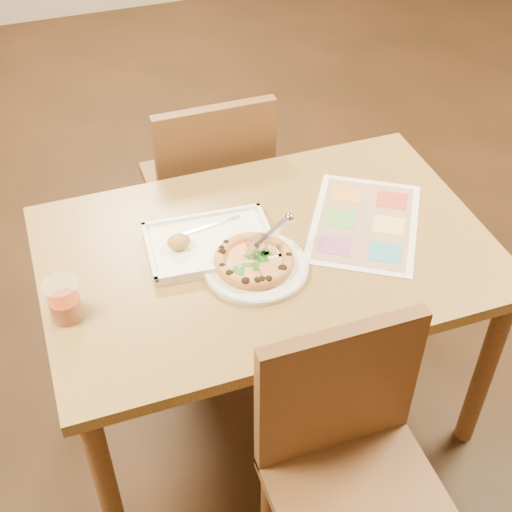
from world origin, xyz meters
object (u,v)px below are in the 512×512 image
object	(u,v)px
plate	(256,267)
glass_tumbler	(64,302)
chair_near	(350,448)
pizza_cutter	(268,237)
dining_table	(267,269)
appetizer_tray	(208,245)
pizza	(254,260)
menu	(365,222)
chair_far	(210,176)

from	to	relation	value
plate	glass_tumbler	distance (m)	0.53
chair_near	pizza_cutter	distance (m)	0.60
dining_table	glass_tumbler	world-z (taller)	glass_tumbler
appetizer_tray	plate	bearing A→B (deg)	-52.22
pizza	glass_tumbler	size ratio (longest dim) A/B	1.97
pizza	appetizer_tray	size ratio (longest dim) A/B	0.59
pizza_cutter	menu	size ratio (longest dim) A/B	0.35
chair_far	glass_tumbler	world-z (taller)	chair_far
plate	menu	bearing A→B (deg)	12.57
plate	appetizer_tray	xyz separation A→B (m)	(-0.10, 0.13, 0.00)
pizza_cutter	appetizer_tray	size ratio (longest dim) A/B	0.40
chair_far	pizza	distance (m)	0.70
glass_tumbler	appetizer_tray	bearing A→B (deg)	17.86
pizza	pizza_cutter	xyz separation A→B (m)	(0.05, 0.02, 0.06)
menu	dining_table	bearing A→B (deg)	-178.30
dining_table	chair_near	bearing A→B (deg)	-90.00
dining_table	glass_tumbler	distance (m)	0.61
plate	pizza_cutter	distance (m)	0.09
chair_far	menu	size ratio (longest dim) A/B	1.08
chair_far	glass_tumbler	xyz separation A→B (m)	(-0.58, -0.68, 0.20)
menu	plate	bearing A→B (deg)	-167.43
chair_far	glass_tumbler	size ratio (longest dim) A/B	4.10
pizza	glass_tumbler	xyz separation A→B (m)	(-0.52, -0.01, 0.02)
dining_table	pizza	size ratio (longest dim) A/B	5.76
plate	pizza	world-z (taller)	pizza
plate	pizza	bearing A→B (deg)	111.07
pizza	appetizer_tray	world-z (taller)	appetizer_tray
appetizer_tray	pizza	bearing A→B (deg)	-51.34
pizza_cutter	glass_tumbler	xyz separation A→B (m)	(-0.57, -0.03, -0.04)
dining_table	glass_tumbler	xyz separation A→B (m)	(-0.58, -0.08, 0.14)
dining_table	plate	world-z (taller)	plate
plate	menu	distance (m)	0.39
appetizer_tray	menu	distance (m)	0.48
dining_table	chair_far	xyz separation A→B (m)	(-0.00, 0.60, -0.07)
appetizer_tray	menu	bearing A→B (deg)	-5.64
pizza	glass_tumbler	bearing A→B (deg)	-178.54
glass_tumbler	menu	distance (m)	0.91
chair_far	menu	xyz separation A→B (m)	(0.32, -0.59, 0.16)
appetizer_tray	chair_near	bearing A→B (deg)	-76.22
chair_far	appetizer_tray	size ratio (longest dim) A/B	1.24
pizza_cutter	appetizer_tray	world-z (taller)	pizza_cutter
plate	pizza_cutter	world-z (taller)	pizza_cutter
pizza_cutter	menu	world-z (taller)	pizza_cutter
pizza	pizza_cutter	distance (m)	0.08
pizza	pizza_cutter	world-z (taller)	pizza_cutter
plate	appetizer_tray	world-z (taller)	appetizer_tray
dining_table	appetizer_tray	distance (m)	0.20
appetizer_tray	menu	xyz separation A→B (m)	(0.48, -0.05, -0.01)
chair_near	appetizer_tray	world-z (taller)	chair_near
appetizer_tray	chair_far	bearing A→B (deg)	73.50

